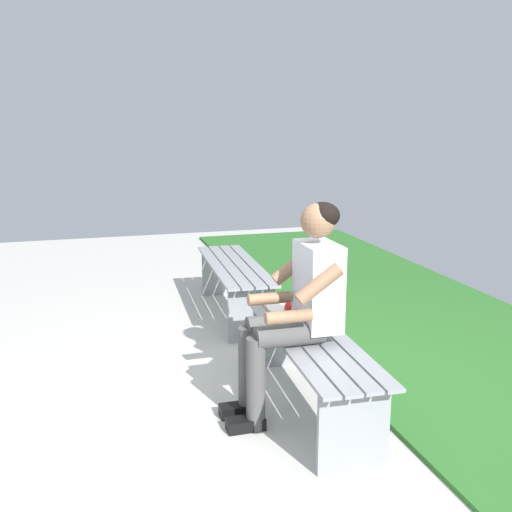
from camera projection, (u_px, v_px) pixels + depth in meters
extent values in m
cube|color=beige|center=(131.00, 370.00, 4.34)|extent=(10.00, 7.00, 0.04)
cube|color=#2D6B28|center=(434.00, 333.00, 5.00)|extent=(9.00, 2.19, 0.03)
cube|color=gray|center=(336.00, 335.00, 3.66)|extent=(1.61, 0.16, 0.02)
cube|color=gray|center=(319.00, 336.00, 3.63)|extent=(1.61, 0.16, 0.02)
cube|color=gray|center=(302.00, 338.00, 3.61)|extent=(1.61, 0.16, 0.02)
cube|color=gray|center=(284.00, 339.00, 3.59)|extent=(1.61, 0.16, 0.02)
cube|color=gray|center=(354.00, 429.00, 3.03)|extent=(0.05, 0.38, 0.46)
cube|color=gray|center=(279.00, 336.00, 4.33)|extent=(0.05, 0.38, 0.46)
cube|color=gray|center=(252.00, 264.00, 5.42)|extent=(1.59, 0.16, 0.02)
cube|color=gray|center=(240.00, 265.00, 5.40)|extent=(1.59, 0.16, 0.02)
cube|color=gray|center=(228.00, 265.00, 5.37)|extent=(1.59, 0.16, 0.02)
cube|color=gray|center=(216.00, 266.00, 5.35)|extent=(1.59, 0.16, 0.02)
cube|color=gray|center=(252.00, 314.00, 4.80)|extent=(0.05, 0.38, 0.46)
cube|color=gray|center=(221.00, 272.00, 6.08)|extent=(0.05, 0.38, 0.46)
cube|color=silver|center=(318.00, 285.00, 3.51)|extent=(0.34, 0.20, 0.50)
sphere|color=#936B4C|center=(318.00, 221.00, 3.42)|extent=(0.20, 0.20, 0.20)
ellipsoid|color=black|center=(323.00, 215.00, 3.42)|extent=(0.20, 0.19, 0.15)
cylinder|color=#4C4C4C|center=(290.00, 335.00, 3.43)|extent=(0.13, 0.40, 0.13)
cylinder|color=#4C4C4C|center=(280.00, 325.00, 3.60)|extent=(0.13, 0.40, 0.13)
cylinder|color=#4C4C4C|center=(256.00, 384.00, 3.43)|extent=(0.11, 0.11, 0.55)
cube|color=black|center=(246.00, 424.00, 3.47)|extent=(0.10, 0.22, 0.07)
cylinder|color=#4C4C4C|center=(247.00, 372.00, 3.60)|extent=(0.11, 0.11, 0.55)
cube|color=black|center=(238.00, 410.00, 3.64)|extent=(0.10, 0.22, 0.07)
cylinder|color=#936B4C|center=(319.00, 284.00, 3.28)|extent=(0.08, 0.28, 0.23)
cylinder|color=#936B4C|center=(289.00, 317.00, 3.30)|extent=(0.07, 0.26, 0.07)
cylinder|color=#936B4C|center=(293.00, 266.00, 3.67)|extent=(0.08, 0.28, 0.23)
cylinder|color=#936B4C|center=(269.00, 298.00, 3.64)|extent=(0.07, 0.26, 0.07)
sphere|color=red|center=(291.00, 307.00, 4.01)|extent=(0.09, 0.09, 0.09)
cube|color=white|center=(280.00, 310.00, 4.06)|extent=(0.21, 0.16, 0.02)
cube|color=white|center=(272.00, 301.00, 4.26)|extent=(0.21, 0.16, 0.02)
cube|color=#BF8C1E|center=(275.00, 307.00, 4.16)|extent=(0.42, 0.18, 0.01)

